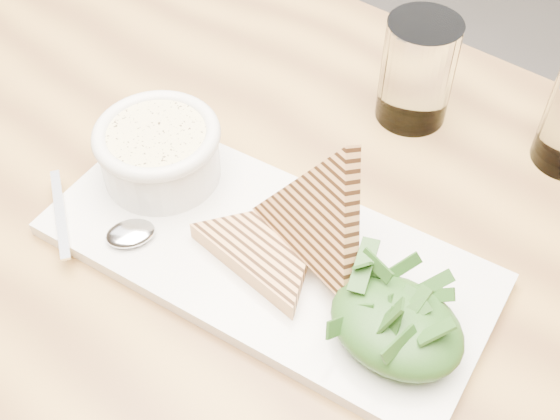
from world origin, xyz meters
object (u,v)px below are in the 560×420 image
Objects in this scene: platter at (267,254)px; glass_near at (417,71)px; table_top at (245,222)px; soup_bowl at (160,157)px.

glass_near reaches higher than platter.
platter is at bearing -90.34° from glass_near.
table_top is 9.78× the size of soup_bowl.
table_top is at bearing 148.03° from platter.
platter is at bearing -4.89° from soup_bowl.
glass_near is at bearing 75.69° from table_top.
platter is (0.05, -0.03, 0.03)m from table_top.
table_top is 2.75× the size of platter.
platter is at bearing -31.97° from table_top.
platter is 0.14m from soup_bowl.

